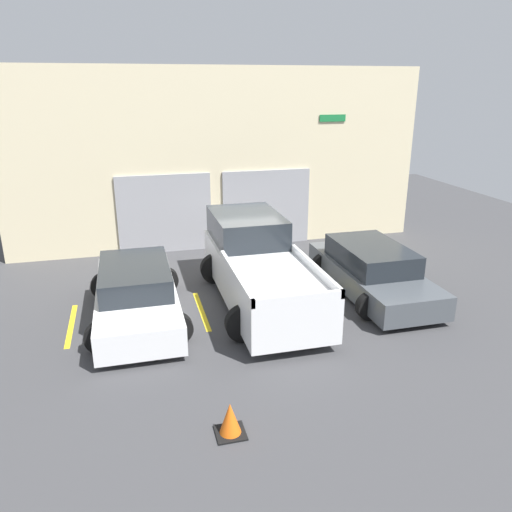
% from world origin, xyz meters
% --- Properties ---
extents(ground_plane, '(28.00, 28.00, 0.00)m').
position_xyz_m(ground_plane, '(0.00, 0.00, 0.00)').
color(ground_plane, '#3D3D3F').
extents(shophouse_building, '(13.47, 0.68, 5.71)m').
position_xyz_m(shophouse_building, '(-0.00, 3.29, 2.81)').
color(shophouse_building, beige).
rests_on(shophouse_building, ground).
extents(pickup_truck, '(2.47, 5.46, 1.94)m').
position_xyz_m(pickup_truck, '(0.00, -1.48, 0.90)').
color(pickup_truck, white).
rests_on(pickup_truck, ground).
extents(sedan_white, '(2.19, 4.54, 1.28)m').
position_xyz_m(sedan_white, '(-2.97, -1.77, 0.60)').
color(sedan_white, white).
rests_on(sedan_white, ground).
extents(sedan_side, '(2.18, 4.58, 1.27)m').
position_xyz_m(sedan_side, '(2.97, -1.76, 0.60)').
color(sedan_side, '#474C51').
rests_on(sedan_side, ground).
extents(parking_stripe_far_left, '(0.12, 2.20, 0.01)m').
position_xyz_m(parking_stripe_far_left, '(-4.45, -1.80, 0.00)').
color(parking_stripe_far_left, gold).
rests_on(parking_stripe_far_left, ground).
extents(parking_stripe_left, '(0.12, 2.20, 0.01)m').
position_xyz_m(parking_stripe_left, '(-1.48, -1.80, 0.00)').
color(parking_stripe_left, gold).
rests_on(parking_stripe_left, ground).
extents(parking_stripe_centre, '(0.12, 2.20, 0.01)m').
position_xyz_m(parking_stripe_centre, '(1.48, -1.80, 0.00)').
color(parking_stripe_centre, gold).
rests_on(parking_stripe_centre, ground).
extents(parking_stripe_right, '(0.12, 2.20, 0.01)m').
position_xyz_m(parking_stripe_right, '(4.45, -1.80, 0.00)').
color(parking_stripe_right, gold).
rests_on(parking_stripe_right, ground).
extents(traffic_cone, '(0.47, 0.47, 0.55)m').
position_xyz_m(traffic_cone, '(-1.73, -6.32, 0.25)').
color(traffic_cone, black).
rests_on(traffic_cone, ground).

